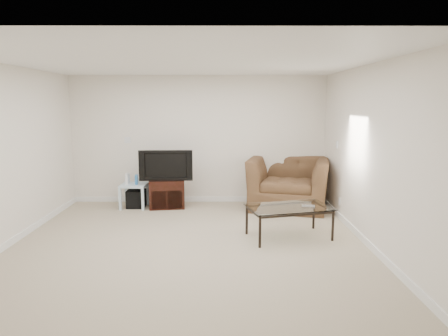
{
  "coord_description": "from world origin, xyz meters",
  "views": [
    {
      "loc": [
        0.47,
        -5.37,
        1.98
      ],
      "look_at": [
        0.5,
        1.2,
        0.9
      ],
      "focal_mm": 32.0,
      "sensor_mm": 36.0,
      "label": 1
    }
  ],
  "objects_px": {
    "coffee_table": "(289,222)",
    "subwoofer": "(136,199)",
    "recliner": "(288,174)",
    "tv_stand": "(167,193)",
    "television": "(166,165)",
    "side_table": "(134,196)"
  },
  "relations": [
    {
      "from": "recliner",
      "to": "coffee_table",
      "type": "relative_size",
      "value": 1.22
    },
    {
      "from": "recliner",
      "to": "coffee_table",
      "type": "bearing_deg",
      "value": -84.7
    },
    {
      "from": "recliner",
      "to": "tv_stand",
      "type": "bearing_deg",
      "value": -165.92
    },
    {
      "from": "tv_stand",
      "to": "side_table",
      "type": "height_order",
      "value": "tv_stand"
    },
    {
      "from": "subwoofer",
      "to": "coffee_table",
      "type": "bearing_deg",
      "value": -33.74
    },
    {
      "from": "side_table",
      "to": "television",
      "type": "bearing_deg",
      "value": -2.47
    },
    {
      "from": "tv_stand",
      "to": "recliner",
      "type": "bearing_deg",
      "value": -7.23
    },
    {
      "from": "television",
      "to": "recliner",
      "type": "relative_size",
      "value": 0.63
    },
    {
      "from": "subwoofer",
      "to": "television",
      "type": "bearing_deg",
      "value": -4.29
    },
    {
      "from": "television",
      "to": "coffee_table",
      "type": "xyz_separation_m",
      "value": [
        2.03,
        -1.71,
        -0.6
      ]
    },
    {
      "from": "coffee_table",
      "to": "subwoofer",
      "type": "bearing_deg",
      "value": 146.26
    },
    {
      "from": "side_table",
      "to": "coffee_table",
      "type": "height_order",
      "value": "coffee_table"
    },
    {
      "from": "coffee_table",
      "to": "recliner",
      "type": "bearing_deg",
      "value": 81.22
    },
    {
      "from": "television",
      "to": "coffee_table",
      "type": "height_order",
      "value": "television"
    },
    {
      "from": "coffee_table",
      "to": "side_table",
      "type": "bearing_deg",
      "value": 146.82
    },
    {
      "from": "recliner",
      "to": "coffee_table",
      "type": "xyz_separation_m",
      "value": [
        -0.27,
        -1.74,
        -0.4
      ]
    },
    {
      "from": "tv_stand",
      "to": "subwoofer",
      "type": "xyz_separation_m",
      "value": [
        -0.59,
        0.02,
        -0.11
      ]
    },
    {
      "from": "tv_stand",
      "to": "side_table",
      "type": "distance_m",
      "value": 0.62
    },
    {
      "from": "tv_stand",
      "to": "side_table",
      "type": "bearing_deg",
      "value": 172.77
    },
    {
      "from": "side_table",
      "to": "subwoofer",
      "type": "relative_size",
      "value": 1.4
    },
    {
      "from": "subwoofer",
      "to": "recliner",
      "type": "xyz_separation_m",
      "value": [
        2.9,
        -0.02,
        0.47
      ]
    },
    {
      "from": "television",
      "to": "coffee_table",
      "type": "relative_size",
      "value": 0.77
    }
  ]
}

